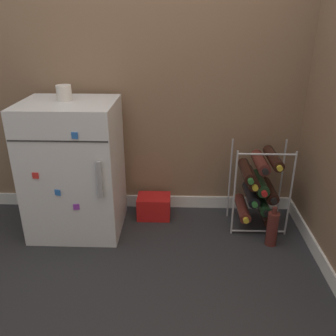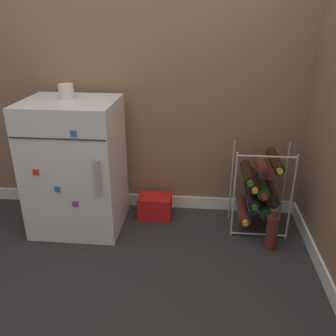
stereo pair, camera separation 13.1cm
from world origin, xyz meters
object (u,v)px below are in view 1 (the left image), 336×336
(mini_fridge, at_px, (74,169))
(fridge_top_cup, at_px, (64,93))
(soda_box, at_px, (154,206))
(loose_bottle_floor, at_px, (272,228))
(wine_rack, at_px, (258,186))

(mini_fridge, bearing_deg, fridge_top_cup, 123.32)
(soda_box, xyz_separation_m, fridge_top_cup, (-0.51, -0.11, 0.82))
(mini_fridge, distance_m, loose_bottle_floor, 1.29)
(mini_fridge, xyz_separation_m, fridge_top_cup, (-0.02, 0.03, 0.47))
(wine_rack, relative_size, fridge_top_cup, 6.38)
(soda_box, bearing_deg, wine_rack, -7.46)
(fridge_top_cup, xyz_separation_m, loose_bottle_floor, (1.26, -0.19, -0.78))
(fridge_top_cup, distance_m, loose_bottle_floor, 1.50)
(wine_rack, xyz_separation_m, soda_box, (-0.69, 0.09, -0.21))
(wine_rack, distance_m, loose_bottle_floor, 0.29)
(mini_fridge, distance_m, fridge_top_cup, 0.47)
(wine_rack, relative_size, loose_bottle_floor, 2.21)
(mini_fridge, height_order, soda_box, mini_fridge)
(mini_fridge, xyz_separation_m, wine_rack, (1.18, 0.06, -0.13))
(loose_bottle_floor, bearing_deg, soda_box, 157.64)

